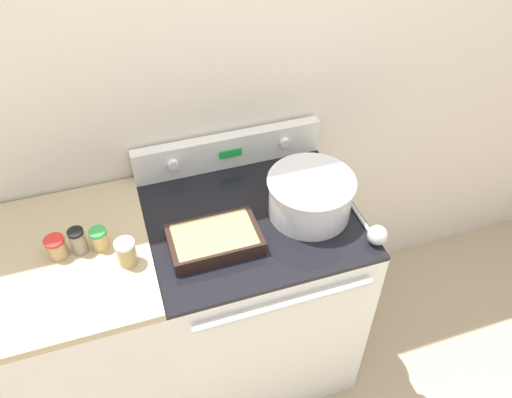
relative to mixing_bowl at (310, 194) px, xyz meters
name	(u,v)px	position (x,y,z in m)	size (l,w,h in m)	color
kitchen_wall	(222,87)	(-0.20, 0.42, 0.24)	(8.00, 0.05, 2.50)	beige
stove_range	(253,291)	(-0.20, 0.05, -0.55)	(0.77, 0.71, 0.92)	silver
control_panel	(228,150)	(-0.20, 0.36, -0.02)	(0.77, 0.07, 0.14)	silver
side_counter	(98,332)	(-0.85, 0.05, -0.54)	(0.54, 0.68, 0.94)	silver
mixing_bowl	(310,194)	(0.00, 0.00, 0.00)	(0.32, 0.32, 0.16)	silver
casserole_dish	(214,239)	(-0.37, -0.05, -0.06)	(0.31, 0.20, 0.05)	black
ladle	(375,232)	(0.16, -0.19, -0.06)	(0.07, 0.31, 0.07)	#B7B7B7
spice_jar_white_cap	(126,252)	(-0.66, -0.05, -0.03)	(0.07, 0.07, 0.10)	tan
spice_jar_green_cap	(99,239)	(-0.74, 0.05, -0.04)	(0.06, 0.06, 0.08)	tan
spice_jar_black_cap	(78,241)	(-0.81, 0.06, -0.03)	(0.05, 0.05, 0.10)	gray
spice_jar_red_cap	(56,247)	(-0.88, 0.06, -0.04)	(0.07, 0.07, 0.08)	tan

